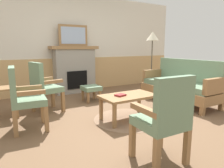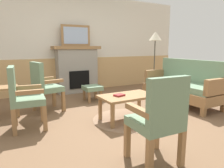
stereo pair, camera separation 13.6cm
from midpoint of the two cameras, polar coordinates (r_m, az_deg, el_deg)
The scene contains 14 objects.
ground_plane at distance 3.77m, azimuth 3.68°, elevation -9.10°, with size 14.00×14.00×0.00m, color brown.
wall_back at distance 5.90m, azimuth -10.22°, elevation 10.77°, with size 7.20×0.14×2.70m.
fireplace at distance 5.70m, azimuth -9.19°, elevation 4.20°, with size 1.30×0.44×1.28m.
framed_picture at distance 5.68m, azimuth -9.46°, elevation 13.33°, with size 0.80×0.04×0.56m.
couch at distance 4.82m, azimuth 19.87°, elevation -0.51°, with size 0.70×1.80×0.98m.
coffee_table at distance 3.52m, azimuth 5.48°, elevation -3.99°, with size 0.96×0.56×0.44m.
round_rug at distance 3.64m, azimuth 5.38°, elevation -9.84°, with size 1.21×1.21×0.01m, color #896B51.
book_on_table at distance 3.43m, azimuth 3.20°, elevation -3.16°, with size 0.17×0.13×0.03m, color maroon.
footstool at distance 4.77m, azimuth -4.74°, elevation -1.40°, with size 0.40×0.40×0.36m.
armchair_near_fireplace at distance 3.32m, azimuth -22.84°, elevation -2.93°, with size 0.52×0.52×0.98m.
armchair_by_window_left at distance 4.10m, azimuth -17.69°, elevation -0.19°, with size 0.57×0.57×0.98m.
armchair_front_left at distance 2.21m, azimuth 14.81°, elevation -9.00°, with size 0.50×0.50×0.98m.
side_table at distance 4.14m, azimuth -27.07°, elevation -2.24°, with size 0.44×0.44×0.55m.
floor_lamp_by_couch at distance 5.91m, azimuth 12.75°, elevation 12.04°, with size 0.36×0.36×1.68m.
Camera 2 is at (-1.88, -3.01, 1.26)m, focal length 32.42 mm.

